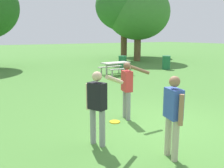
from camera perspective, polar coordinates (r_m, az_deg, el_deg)
ground_plane at (r=6.90m, az=11.36°, el=-9.06°), size 120.00×120.00×0.00m
person_thrower at (r=6.92m, az=3.59°, el=-0.50°), size 0.64×0.73×1.64m
person_catcher at (r=4.82m, az=14.08°, el=-6.37°), size 0.31×0.59×1.64m
person_bystander at (r=5.25m, az=-3.37°, el=-4.37°), size 0.81×0.57×1.64m
frisbee at (r=6.87m, az=0.65°, el=-8.82°), size 0.29×0.29×0.03m
picnic_table_near at (r=14.78m, az=0.86°, el=4.30°), size 1.77×1.51×0.77m
trash_can_beside_table at (r=17.66m, az=12.58°, el=4.93°), size 0.59×0.59×0.96m
trash_can_further_along at (r=17.20m, az=2.48°, el=5.02°), size 0.59×0.59×0.96m
tree_slender_mid at (r=23.05m, az=2.87°, el=17.66°), size 5.20×5.20×7.15m
tree_back_left at (r=23.00m, az=6.08°, el=16.26°), size 5.74×5.74×6.82m
tree_back_right at (r=27.77m, az=6.31°, el=14.65°), size 4.74×4.74×6.04m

